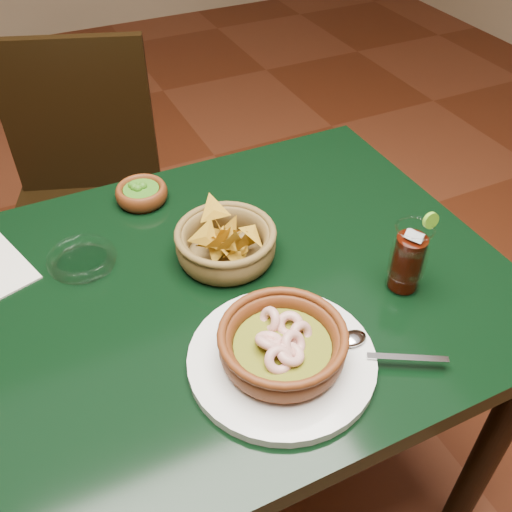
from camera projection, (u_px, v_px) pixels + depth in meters
name	position (u px, v px, depth m)	size (l,w,h in m)	color
ground	(205.00, 494.00, 1.51)	(7.00, 7.00, 0.00)	#471C0C
dining_table	(185.00, 333.00, 1.08)	(1.20, 0.80, 0.75)	black
dining_chair	(87.00, 200.00, 1.63)	(0.55, 0.55, 0.93)	black
shrimp_plate	(283.00, 349.00, 0.88)	(0.38, 0.30, 0.08)	silver
chip_basket	(226.00, 243.00, 1.07)	(0.22, 0.22, 0.12)	brown
guacamole_ramekin	(141.00, 193.00, 1.21)	(0.13, 0.13, 0.04)	#51230D
cola_drink	(408.00, 258.00, 0.99)	(0.13, 0.13, 0.16)	white
glass_ashtray	(82.00, 259.00, 1.07)	(0.14, 0.14, 0.03)	white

